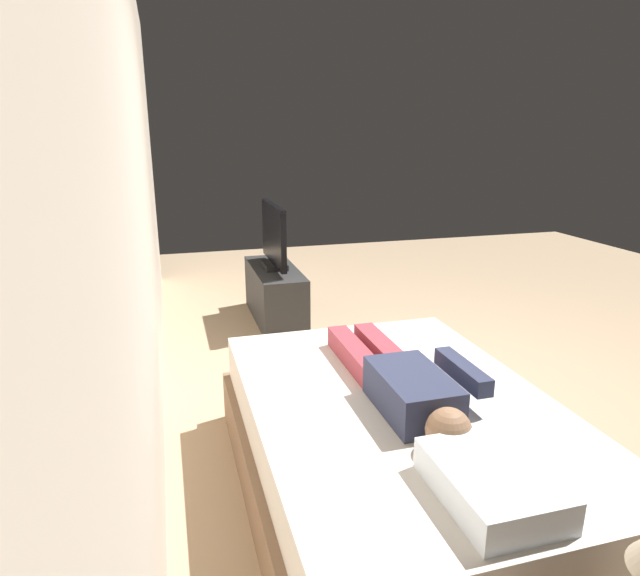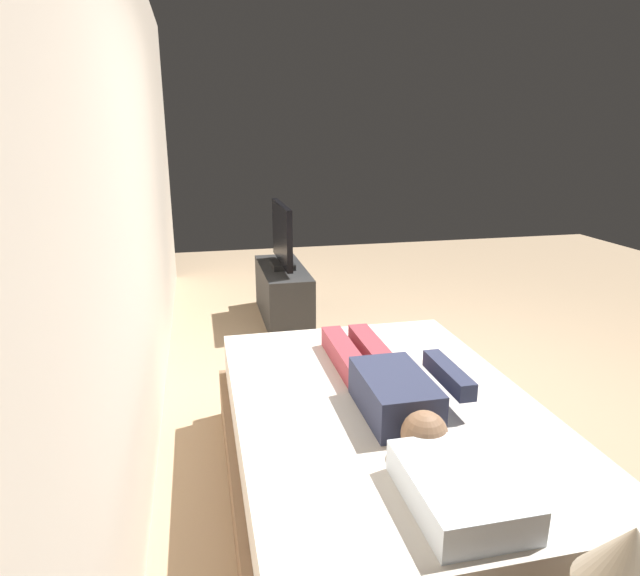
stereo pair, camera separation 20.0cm
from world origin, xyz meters
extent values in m
plane|color=tan|center=(0.00, 0.00, 0.00)|extent=(10.00, 10.00, 0.00)
cube|color=beige|center=(0.40, 1.72, 1.40)|extent=(6.40, 0.10, 2.80)
cube|color=brown|center=(-0.92, 0.59, 0.15)|extent=(2.08, 1.44, 0.30)
cube|color=silver|center=(-0.92, 0.59, 0.42)|extent=(2.00, 1.36, 0.24)
cube|color=white|center=(-1.65, 0.59, 0.60)|extent=(0.48, 0.34, 0.12)
cube|color=#2D334C|center=(-1.02, 0.59, 0.63)|extent=(0.48, 0.28, 0.18)
sphere|color=#936B4C|center=(-1.35, 0.59, 0.63)|extent=(0.18, 0.18, 0.18)
cube|color=#993842|center=(-0.48, 0.51, 0.60)|extent=(0.60, 0.11, 0.11)
cube|color=#993842|center=(-0.48, 0.67, 0.60)|extent=(0.60, 0.11, 0.11)
cube|color=#2D334C|center=(-0.96, 0.31, 0.67)|extent=(0.40, 0.08, 0.08)
cube|color=black|center=(-0.74, 0.17, 0.55)|extent=(0.15, 0.04, 0.02)
cube|color=#2D2D2D|center=(1.85, 0.63, 0.25)|extent=(1.10, 0.40, 0.50)
cube|color=black|center=(1.85, 0.63, 0.53)|extent=(0.32, 0.20, 0.05)
cube|color=black|center=(1.85, 0.63, 0.82)|extent=(0.88, 0.05, 0.54)
camera|label=1|loc=(-3.01, 1.57, 1.74)|focal=30.73mm
camera|label=2|loc=(-3.06, 1.38, 1.74)|focal=30.73mm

